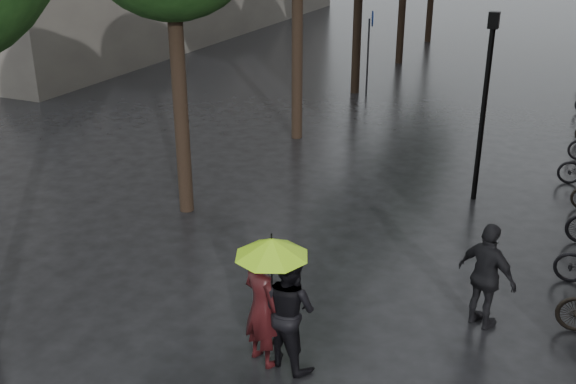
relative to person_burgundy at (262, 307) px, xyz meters
The scene contains 6 objects.
person_burgundy is the anchor object (origin of this frame).
person_black 0.41m from the person_burgundy, 15.95° to the left, with size 0.92×0.71×1.88m, color black.
lime_umbrella 1.01m from the person_burgundy, 17.65° to the left, with size 1.10×1.10×1.62m.
pedestrian_walking 3.73m from the person_burgundy, 38.78° to the left, with size 1.07×0.45×1.83m, color black.
lamp_post 8.13m from the person_burgundy, 76.26° to the left, with size 0.23×0.23×4.38m.
cycle_sign 16.67m from the person_burgundy, 102.02° to the left, with size 0.16×0.56×3.08m.
Camera 1 is at (3.75, -5.04, 6.35)m, focal length 42.00 mm.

